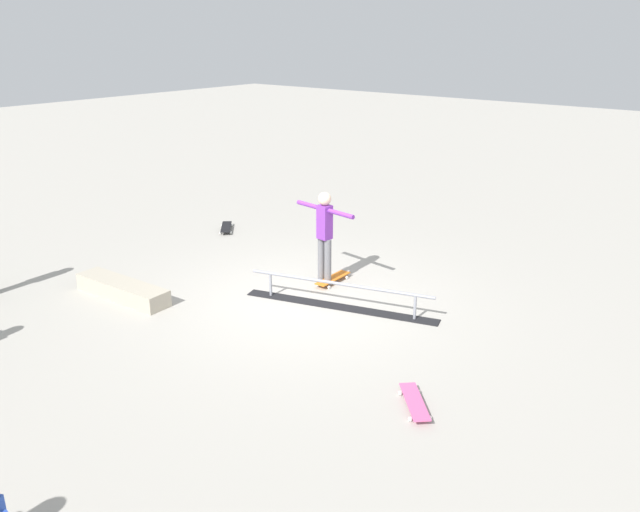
{
  "coord_description": "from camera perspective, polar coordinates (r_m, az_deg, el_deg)",
  "views": [
    {
      "loc": [
        -6.06,
        7.29,
        4.16
      ],
      "look_at": [
        -0.6,
        0.38,
        1.0
      ],
      "focal_mm": 35.82,
      "sensor_mm": 36.0,
      "label": 1
    }
  ],
  "objects": [
    {
      "name": "skate_ledge",
      "position": [
        10.89,
        -17.22,
        -2.88
      ],
      "size": [
        1.87,
        0.53,
        0.27
      ],
      "primitive_type": "cube",
      "rotation": [
        0.0,
        0.0,
        0.05
      ],
      "color": "#B2A893",
      "rests_on": "ground_plane"
    },
    {
      "name": "skater_main",
      "position": [
        10.7,
        0.41,
        2.2
      ],
      "size": [
        1.3,
        0.25,
        1.61
      ],
      "rotation": [
        0.0,
        0.0,
        6.15
      ],
      "color": "slate",
      "rests_on": "ground_plane"
    },
    {
      "name": "skateboard_main",
      "position": [
        11.03,
        1.15,
        -2.02
      ],
      "size": [
        0.28,
        0.81,
        0.09
      ],
      "rotation": [
        0.0,
        0.0,
        1.61
      ],
      "color": "orange",
      "rests_on": "ground_plane"
    },
    {
      "name": "ground_plane",
      "position": [
        10.36,
        -1.29,
        -3.95
      ],
      "size": [
        60.0,
        60.0,
        0.0
      ],
      "primitive_type": "plane",
      "color": "#ADA89E"
    },
    {
      "name": "loose_skateboard_black",
      "position": [
        14.02,
        -8.39,
        2.57
      ],
      "size": [
        0.69,
        0.72,
        0.09
      ],
      "rotation": [
        0.0,
        0.0,
        5.46
      ],
      "color": "black",
      "rests_on": "ground_plane"
    },
    {
      "name": "loose_skateboard_pink",
      "position": [
        7.66,
        8.44,
        -12.75
      ],
      "size": [
        0.69,
        0.72,
        0.09
      ],
      "rotation": [
        0.0,
        0.0,
        2.33
      ],
      "color": "#E05993",
      "rests_on": "ground_plane"
    },
    {
      "name": "grind_rail",
      "position": [
        10.03,
        1.78,
        -3.63
      ],
      "size": [
        3.11,
        1.13,
        0.42
      ],
      "rotation": [
        0.0,
        0.0,
        0.29
      ],
      "color": "black",
      "rests_on": "ground_plane"
    }
  ]
}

